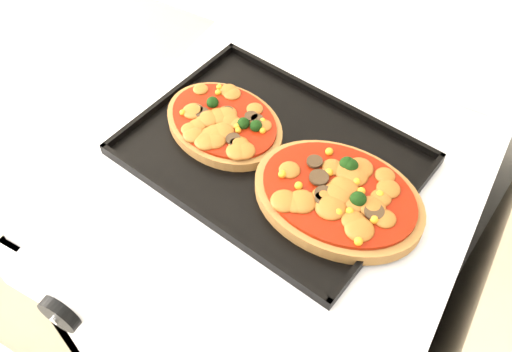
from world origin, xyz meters
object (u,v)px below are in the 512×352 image
Objects in this scene: baking_tray at (272,154)px; pizza_left at (224,122)px; stove at (271,305)px; pizza_right at (338,195)px.

pizza_left is (-0.09, 0.01, 0.01)m from baking_tray.
stove is at bearing -40.41° from baking_tray.
baking_tray is 1.69× the size of pizza_right.
stove is 0.50m from pizza_left.
stove is at bearing -18.28° from pizza_left.
stove is 0.49m from pizza_right.
pizza_right reaches higher than pizza_left.
pizza_left reaches higher than baking_tray.
pizza_right reaches higher than stove.
baking_tray is at bearing -6.78° from pizza_left.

